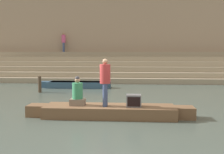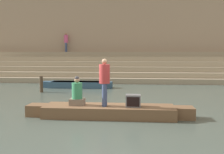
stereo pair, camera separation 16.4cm
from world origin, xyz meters
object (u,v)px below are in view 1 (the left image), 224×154
Objects in this scene: person_standing at (105,79)px; person_rowing at (78,94)px; tv_set at (134,101)px; person_on_steps at (64,41)px; rowboat_main at (109,111)px; mooring_post at (40,84)px; moored_boat_shore at (75,84)px.

person_rowing is at bearing -171.29° from person_standing.
person_on_steps is at bearing 115.10° from tv_set.
rowboat_main is 6.20× the size of mooring_post.
rowboat_main is 1.25× the size of moored_boat_shore.
rowboat_main is 0.93m from tv_set.
mooring_post is at bearing 105.99° from person_rowing.
person_standing is at bearing -71.40° from moored_boat_shore.
person_on_steps is (-0.71, 8.19, 2.89)m from mooring_post.
person_rowing reaches higher than mooring_post.
tv_set is (0.85, -0.08, 0.39)m from rowboat_main.
tv_set is at bearing -3.49° from rowboat_main.
moored_boat_shore is 7.06m from person_on_steps.
rowboat_main is 11.49× the size of tv_set.
mooring_post is (-3.36, 5.58, -0.33)m from person_rowing.
person_standing reaches higher than mooring_post.
mooring_post is at bearing -148.21° from person_on_steps.
tv_set is at bearing -46.71° from mooring_post.
tv_set is 0.54× the size of mooring_post.
person_on_steps reaches higher than mooring_post.
person_on_steps is at bearing 94.97° from mooring_post.
moored_boat_shore is at bearing 55.41° from mooring_post.
person_standing is 0.35× the size of moored_boat_shore.
person_standing reaches higher than moored_boat_shore.
tv_set is at bearing -129.60° from person_on_steps.
moored_boat_shore is 2.79m from mooring_post.
tv_set reaches higher than moored_boat_shore.
tv_set is at bearing -65.33° from moored_boat_shore.
person_rowing is 2.03× the size of tv_set.
mooring_post is at bearing -125.23° from moored_boat_shore.
person_on_steps is (-2.29, 5.90, 3.14)m from moored_boat_shore.
person_rowing is 1.98m from tv_set.
mooring_post is (-5.33, 5.66, -0.13)m from tv_set.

